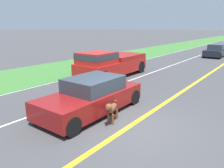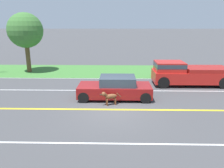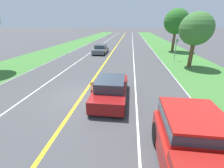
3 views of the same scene
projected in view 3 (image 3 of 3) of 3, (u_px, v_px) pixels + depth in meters
name	position (u px, v px, depth m)	size (l,w,h in m)	color
ground_plane	(82.00, 96.00, 9.76)	(400.00, 400.00, 0.00)	#424244
centre_divider_line	(82.00, 96.00, 9.76)	(0.18, 160.00, 0.01)	yellow
lane_edge_line_right	(195.00, 103.00, 8.98)	(0.14, 160.00, 0.01)	white
lane_dash_same_dir	(136.00, 99.00, 9.37)	(0.10, 160.00, 0.01)	white
lane_dash_oncoming	(32.00, 93.00, 10.15)	(0.10, 160.00, 0.01)	white
ego_car	(111.00, 89.00, 9.20)	(1.93, 4.49, 1.40)	maroon
dog	(93.00, 88.00, 9.69)	(0.53, 1.22, 0.85)	brown
oncoming_car	(101.00, 49.00, 23.74)	(1.91, 4.49, 1.34)	#51565B
roadside_tree_right_near	(196.00, 29.00, 14.85)	(3.21, 3.21, 5.53)	brown
roadside_tree_right_far	(176.00, 22.00, 23.82)	(3.88, 3.88, 6.69)	brown
street_sign	(176.00, 47.00, 18.52)	(0.11, 0.64, 2.76)	gray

